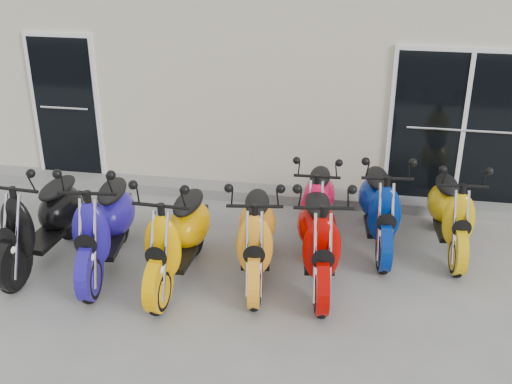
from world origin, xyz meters
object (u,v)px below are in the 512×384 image
scooter_front_blue (103,213)px  scooter_front_orange_a (177,225)px  scooter_front_red (319,226)px  scooter_back_red (318,193)px  scooter_back_yellow (452,203)px  scooter_front_black (40,208)px  scooter_front_orange_b (256,224)px  scooter_back_blue (380,196)px

scooter_front_blue → scooter_front_orange_a: bearing=-12.9°
scooter_front_orange_a → scooter_front_red: scooter_front_orange_a is taller
scooter_back_red → scooter_back_yellow: bearing=-2.0°
scooter_front_black → scooter_front_orange_b: (2.59, 0.11, -0.03)m
scooter_front_black → scooter_front_red: (3.31, 0.13, -0.00)m
scooter_back_blue → scooter_front_orange_a: bearing=-157.9°
scooter_front_orange_a → scooter_front_orange_b: size_ratio=1.04×
scooter_front_blue → scooter_front_red: bearing=-3.5°
scooter_front_blue → scooter_front_orange_b: scooter_front_blue is taller
scooter_front_red → scooter_back_yellow: (1.55, 1.02, -0.06)m
scooter_back_blue → scooter_back_yellow: size_ratio=1.05×
scooter_front_orange_b → scooter_back_red: 1.23m
scooter_back_blue → scooter_front_black: bearing=-170.8°
scooter_front_blue → scooter_back_red: 2.68m
scooter_back_red → scooter_back_blue: (0.78, -0.06, 0.05)m
scooter_back_red → scooter_front_red: bearing=-85.6°
scooter_front_red → scooter_front_blue: bearing=175.2°
scooter_front_orange_a → scooter_back_yellow: scooter_front_orange_a is taller
scooter_front_blue → scooter_back_blue: scooter_front_blue is taller
scooter_front_blue → scooter_back_red: size_ratio=1.15×
scooter_front_black → scooter_back_yellow: scooter_front_black is taller
scooter_back_red → scooter_front_orange_a: bearing=-140.4°
scooter_back_blue → scooter_back_red: bearing=168.9°
scooter_front_red → scooter_back_yellow: 1.86m
scooter_front_black → scooter_front_orange_b: scooter_front_black is taller
scooter_front_orange_a → scooter_back_red: scooter_front_orange_a is taller
scooter_front_red → scooter_back_red: (-0.11, 1.04, -0.07)m
scooter_front_black → scooter_front_orange_b: size_ratio=1.04×
scooter_front_orange_a → scooter_back_blue: bearing=30.7°
scooter_front_black → scooter_front_red: 3.31m
scooter_front_orange_b → scooter_back_blue: scooter_front_orange_b is taller
scooter_front_orange_b → scooter_back_yellow: (2.27, 1.04, -0.04)m
scooter_front_orange_a → scooter_front_red: size_ratio=1.00×
scooter_back_blue → scooter_back_yellow: (0.87, 0.05, -0.04)m
scooter_back_yellow → scooter_front_black: bearing=-171.5°
scooter_front_red → scooter_back_blue: (0.68, 0.97, -0.03)m
scooter_front_orange_a → scooter_back_yellow: 3.38m
scooter_front_blue → scooter_back_yellow: bearing=9.2°
scooter_front_orange_a → scooter_front_black: bearing=178.5°
scooter_front_blue → scooter_back_blue: bearing=12.6°
scooter_front_blue → scooter_back_red: scooter_front_blue is taller
scooter_front_black → scooter_front_blue: size_ratio=0.97×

